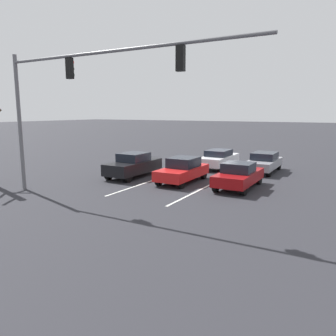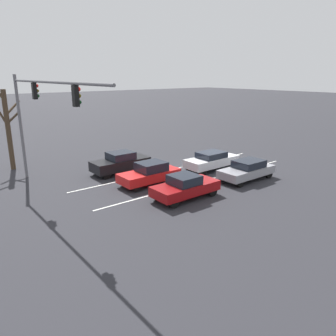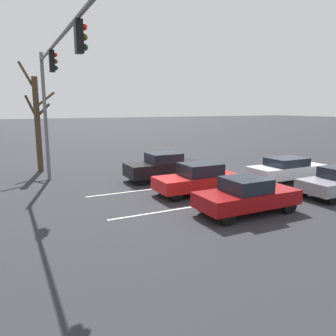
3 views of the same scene
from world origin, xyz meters
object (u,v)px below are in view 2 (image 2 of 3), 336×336
at_px(car_white_midlane_second, 212,160).
at_px(car_maroon_leftlane_front, 185,187).
at_px(car_red_midlane_front, 150,173).
at_px(car_gray_leftlane_second, 247,170).
at_px(car_black_rightlane_front, 121,162).
at_px(bare_tree_near, 8,126).
at_px(traffic_signal_gantry, 37,106).

bearing_deg(car_white_midlane_second, car_maroon_leftlane_front, 120.66).
distance_m(car_red_midlane_front, car_gray_leftlane_second, 6.84).
height_order(car_red_midlane_front, car_maroon_leftlane_front, car_red_midlane_front).
bearing_deg(car_gray_leftlane_second, car_black_rightlane_front, 40.72).
bearing_deg(car_black_rightlane_front, car_red_midlane_front, -177.59).
bearing_deg(car_red_midlane_front, car_white_midlane_second, -90.80).
relative_size(car_red_midlane_front, bare_tree_near, 0.59).
distance_m(car_white_midlane_second, bare_tree_near, 15.77).
bearing_deg(bare_tree_near, car_black_rightlane_front, -134.94).
xyz_separation_m(car_black_rightlane_front, bare_tree_near, (6.11, 6.12, 2.60)).
bearing_deg(bare_tree_near, car_maroon_leftlane_front, -154.11).
xyz_separation_m(car_maroon_leftlane_front, car_gray_leftlane_second, (0.01, -5.79, -0.01)).
distance_m(car_black_rightlane_front, car_white_midlane_second, 7.00).
relative_size(car_maroon_leftlane_front, car_black_rightlane_front, 0.96).
bearing_deg(car_maroon_leftlane_front, car_white_midlane_second, -59.34).
bearing_deg(traffic_signal_gantry, car_white_midlane_second, -102.92).
xyz_separation_m(car_maroon_leftlane_front, car_white_midlane_second, (3.39, -5.72, 0.00)).
relative_size(car_maroon_leftlane_front, car_gray_leftlane_second, 0.97).
bearing_deg(car_red_midlane_front, traffic_signal_gantry, 66.45).
xyz_separation_m(car_maroon_leftlane_front, car_black_rightlane_front, (7.04, 0.26, 0.06)).
bearing_deg(car_gray_leftlane_second, car_white_midlane_second, 1.16).
distance_m(car_red_midlane_front, car_maroon_leftlane_front, 3.47).
bearing_deg(car_white_midlane_second, traffic_signal_gantry, 77.08).
relative_size(car_white_midlane_second, traffic_signal_gantry, 0.34).
xyz_separation_m(car_black_rightlane_front, traffic_signal_gantry, (-0.92, 5.94, 4.59)).
xyz_separation_m(car_black_rightlane_front, car_gray_leftlane_second, (-7.03, -6.05, -0.06)).
bearing_deg(car_maroon_leftlane_front, traffic_signal_gantry, 45.34).
distance_m(car_black_rightlane_front, bare_tree_near, 9.03).
relative_size(car_black_rightlane_front, bare_tree_near, 0.62).
bearing_deg(car_red_midlane_front, car_maroon_leftlane_front, -178.17).
relative_size(car_gray_leftlane_second, traffic_signal_gantry, 0.32).
distance_m(car_red_midlane_front, traffic_signal_gantry, 8.09).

